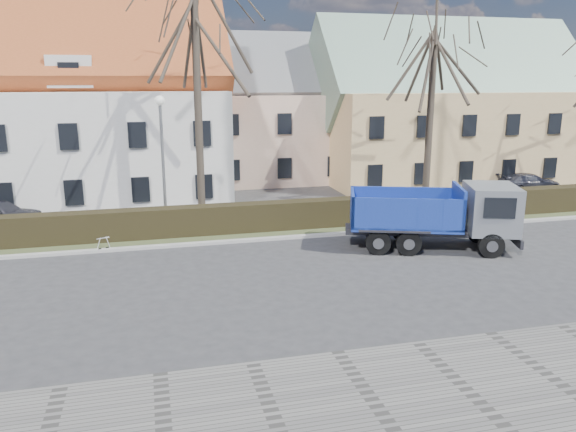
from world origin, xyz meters
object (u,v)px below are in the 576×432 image
object	(u,v)px
dump_truck	(426,215)
cart_frame	(98,245)
streetlight	(163,165)
parked_car_b	(529,182)

from	to	relation	value
dump_truck	cart_frame	distance (m)	13.45
dump_truck	streetlight	bearing A→B (deg)	172.80
streetlight	cart_frame	world-z (taller)	streetlight
cart_frame	parked_car_b	world-z (taller)	parked_car_b
streetlight	parked_car_b	distance (m)	22.82
cart_frame	dump_truck	bearing A→B (deg)	-11.70
dump_truck	parked_car_b	world-z (taller)	dump_truck
cart_frame	parked_car_b	bearing A→B (deg)	14.74
dump_truck	cart_frame	bearing A→B (deg)	-172.42
cart_frame	streetlight	bearing A→B (deg)	40.84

